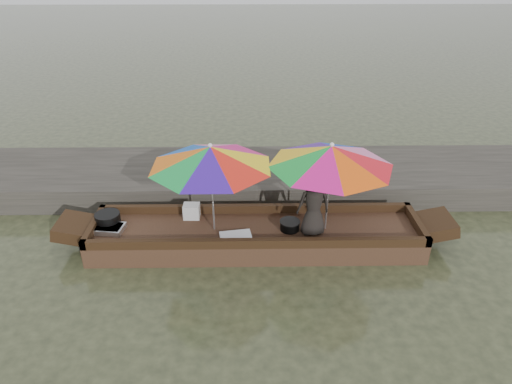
{
  "coord_description": "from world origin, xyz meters",
  "views": [
    {
      "loc": [
        -0.1,
        -6.53,
        4.52
      ],
      "look_at": [
        0.0,
        0.1,
        1.0
      ],
      "focal_mm": 32.0,
      "sensor_mm": 36.0,
      "label": 1
    }
  ],
  "objects_px": {
    "supply_bag": "(192,211)",
    "umbrella_stern": "(328,188)",
    "umbrella_bow": "(212,188)",
    "boat_hull": "(256,237)",
    "tray_crayfish": "(108,229)",
    "charcoal_grill": "(290,226)",
    "vendor": "(314,204)",
    "cooking_pot": "(108,219)",
    "tray_scallop": "(236,237)"
  },
  "relations": [
    {
      "from": "boat_hull",
      "to": "tray_scallop",
      "type": "bearing_deg",
      "value": -137.39
    },
    {
      "from": "supply_bag",
      "to": "vendor",
      "type": "xyz_separation_m",
      "value": [
        2.05,
        -0.52,
        0.42
      ]
    },
    {
      "from": "boat_hull",
      "to": "supply_bag",
      "type": "distance_m",
      "value": 1.23
    },
    {
      "from": "tray_crayfish",
      "to": "vendor",
      "type": "height_order",
      "value": "vendor"
    },
    {
      "from": "charcoal_grill",
      "to": "umbrella_stern",
      "type": "distance_m",
      "value": 0.93
    },
    {
      "from": "umbrella_bow",
      "to": "umbrella_stern",
      "type": "height_order",
      "value": "same"
    },
    {
      "from": "vendor",
      "to": "umbrella_stern",
      "type": "relative_size",
      "value": 0.55
    },
    {
      "from": "tray_crayfish",
      "to": "umbrella_stern",
      "type": "bearing_deg",
      "value": 0.5
    },
    {
      "from": "supply_bag",
      "to": "umbrella_stern",
      "type": "height_order",
      "value": "umbrella_stern"
    },
    {
      "from": "umbrella_stern",
      "to": "tray_crayfish",
      "type": "bearing_deg",
      "value": -179.5
    },
    {
      "from": "tray_crayfish",
      "to": "charcoal_grill",
      "type": "height_order",
      "value": "charcoal_grill"
    },
    {
      "from": "cooking_pot",
      "to": "umbrella_stern",
      "type": "distance_m",
      "value": 3.76
    },
    {
      "from": "tray_scallop",
      "to": "umbrella_bow",
      "type": "bearing_deg",
      "value": 140.39
    },
    {
      "from": "boat_hull",
      "to": "tray_scallop",
      "type": "xyz_separation_m",
      "value": [
        -0.34,
        -0.31,
        0.21
      ]
    },
    {
      "from": "supply_bag",
      "to": "umbrella_bow",
      "type": "height_order",
      "value": "umbrella_bow"
    },
    {
      "from": "tray_scallop",
      "to": "cooking_pot",
      "type": "bearing_deg",
      "value": 168.01
    },
    {
      "from": "supply_bag",
      "to": "tray_scallop",
      "type": "bearing_deg",
      "value": -41.15
    },
    {
      "from": "cooking_pot",
      "to": "charcoal_grill",
      "type": "xyz_separation_m",
      "value": [
        3.1,
        -0.19,
        -0.03
      ]
    },
    {
      "from": "boat_hull",
      "to": "umbrella_stern",
      "type": "height_order",
      "value": "umbrella_stern"
    },
    {
      "from": "boat_hull",
      "to": "umbrella_stern",
      "type": "bearing_deg",
      "value": 0.0
    },
    {
      "from": "charcoal_grill",
      "to": "tray_scallop",
      "type": "bearing_deg",
      "value": -163.2
    },
    {
      "from": "tray_scallop",
      "to": "boat_hull",
      "type": "bearing_deg",
      "value": 42.61
    },
    {
      "from": "vendor",
      "to": "boat_hull",
      "type": "bearing_deg",
      "value": -15.23
    },
    {
      "from": "tray_scallop",
      "to": "charcoal_grill",
      "type": "height_order",
      "value": "charcoal_grill"
    },
    {
      "from": "umbrella_stern",
      "to": "cooking_pot",
      "type": "bearing_deg",
      "value": 177.56
    },
    {
      "from": "tray_crayfish",
      "to": "charcoal_grill",
      "type": "relative_size",
      "value": 1.58
    },
    {
      "from": "supply_bag",
      "to": "umbrella_stern",
      "type": "distance_m",
      "value": 2.42
    },
    {
      "from": "charcoal_grill",
      "to": "supply_bag",
      "type": "xyz_separation_m",
      "value": [
        -1.69,
        0.42,
        0.05
      ]
    },
    {
      "from": "tray_crayfish",
      "to": "boat_hull",
      "type": "bearing_deg",
      "value": 0.74
    },
    {
      "from": "vendor",
      "to": "supply_bag",
      "type": "bearing_deg",
      "value": -20.85
    },
    {
      "from": "vendor",
      "to": "umbrella_stern",
      "type": "height_order",
      "value": "umbrella_stern"
    },
    {
      "from": "vendor",
      "to": "umbrella_bow",
      "type": "relative_size",
      "value": 0.55
    },
    {
      "from": "boat_hull",
      "to": "umbrella_bow",
      "type": "xyz_separation_m",
      "value": [
        -0.71,
        0.0,
        0.95
      ]
    },
    {
      "from": "cooking_pot",
      "to": "umbrella_bow",
      "type": "bearing_deg",
      "value": -4.95
    },
    {
      "from": "boat_hull",
      "to": "vendor",
      "type": "relative_size",
      "value": 5.04
    },
    {
      "from": "vendor",
      "to": "umbrella_bow",
      "type": "xyz_separation_m",
      "value": [
        -1.64,
        0.14,
        0.22
      ]
    },
    {
      "from": "cooking_pot",
      "to": "vendor",
      "type": "xyz_separation_m",
      "value": [
        3.46,
        -0.3,
        0.44
      ]
    },
    {
      "from": "charcoal_grill",
      "to": "cooking_pot",
      "type": "bearing_deg",
      "value": 176.42
    },
    {
      "from": "umbrella_bow",
      "to": "cooking_pot",
      "type": "bearing_deg",
      "value": 175.05
    },
    {
      "from": "tray_crayfish",
      "to": "tray_scallop",
      "type": "bearing_deg",
      "value": -7.35
    },
    {
      "from": "tray_scallop",
      "to": "umbrella_stern",
      "type": "xyz_separation_m",
      "value": [
        1.51,
        0.31,
        0.74
      ]
    },
    {
      "from": "tray_scallop",
      "to": "vendor",
      "type": "relative_size",
      "value": 0.46
    },
    {
      "from": "cooking_pot",
      "to": "supply_bag",
      "type": "relative_size",
      "value": 1.51
    },
    {
      "from": "tray_crayfish",
      "to": "supply_bag",
      "type": "distance_m",
      "value": 1.42
    },
    {
      "from": "umbrella_stern",
      "to": "umbrella_bow",
      "type": "bearing_deg",
      "value": 180.0
    },
    {
      "from": "cooking_pot",
      "to": "umbrella_bow",
      "type": "relative_size",
      "value": 0.21
    },
    {
      "from": "charcoal_grill",
      "to": "umbrella_bow",
      "type": "height_order",
      "value": "umbrella_bow"
    },
    {
      "from": "boat_hull",
      "to": "charcoal_grill",
      "type": "distance_m",
      "value": 0.62
    },
    {
      "from": "boat_hull",
      "to": "tray_crayfish",
      "type": "xyz_separation_m",
      "value": [
        -2.48,
        -0.03,
        0.22
      ]
    },
    {
      "from": "tray_crayfish",
      "to": "umbrella_stern",
      "type": "xyz_separation_m",
      "value": [
        3.65,
        0.03,
        0.73
      ]
    }
  ]
}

